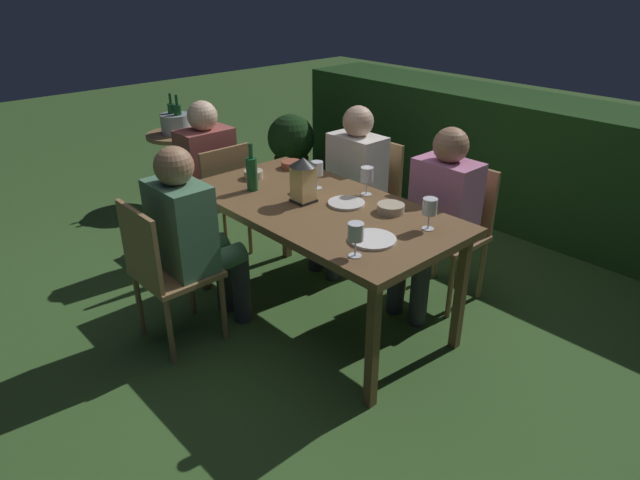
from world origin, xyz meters
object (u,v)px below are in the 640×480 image
bowl_bread (254,174)px  person_in_green (193,233)px  chair_head_near (219,196)px  chair_side_right_b (454,226)px  person_in_pink (438,213)px  ice_bucket (175,122)px  chair_side_left_a (164,269)px  wine_glass_c (430,208)px  person_in_rust (203,170)px  plate_b (346,203)px  chair_side_right_a (368,195)px  plate_a (372,239)px  green_bottle_on_table (252,173)px  bowl_salad (292,164)px  wine_glass_b (356,233)px  bowl_olives (391,208)px  person_in_cream (350,181)px  wine_glass_d (367,176)px  wine_glass_a (317,170)px  side_table (179,156)px  potted_plant_by_hedge (291,146)px  potted_plant_corner (353,163)px  dining_table (320,214)px  lantern_centerpiece (303,177)px

bowl_bread → person_in_green: bearing=-68.1°
chair_head_near → person_in_green: bearing=-41.5°
chair_side_right_b → person_in_pink: person_in_pink is taller
chair_head_near → ice_bucket: (-1.22, 0.36, 0.25)m
chair_side_left_a → wine_glass_c: size_ratio=5.15×
chair_side_right_b → person_in_rust: person_in_rust is taller
chair_side_right_b → chair_head_near: (-1.45, -0.82, 0.00)m
plate_b → ice_bucket: bearing=174.1°
person_in_green → chair_side_right_a: 1.45m
plate_a → person_in_rust: bearing=176.1°
chair_head_near → chair_side_left_a: bearing=-49.3°
person_in_green → green_bottle_on_table: 0.53m
plate_a → plate_b: (-0.42, 0.24, 0.00)m
bowl_bread → bowl_salad: bowl_bread is taller
wine_glass_b → bowl_olives: (-0.23, 0.52, -0.09)m
chair_side_right_a → person_in_cream: 0.25m
person_in_pink → wine_glass_d: 0.49m
wine_glass_d → wine_glass_c: bearing=-12.3°
green_bottle_on_table → wine_glass_c: bearing=17.4°
chair_head_near → wine_glass_b: wine_glass_b is taller
wine_glass_a → side_table: bearing=174.6°
person_in_cream → wine_glass_a: (0.16, -0.46, 0.23)m
ice_bucket → plate_a: bearing=-9.8°
ice_bucket → potted_plant_by_hedge: size_ratio=0.50×
potted_plant_by_hedge → potted_plant_corner: 0.89m
dining_table → wine_glass_d: wine_glass_d is taller
chair_head_near → wine_glass_c: wine_glass_c is taller
dining_table → bowl_bread: (-0.62, -0.01, 0.09)m
person_in_green → wine_glass_b: 1.03m
plate_b → chair_head_near: bearing=-174.4°
ice_bucket → potted_plant_corner: ice_bucket is taller
plate_b → wine_glass_d: bearing=98.4°
dining_table → person_in_pink: bearing=59.1°
plate_b → bowl_salad: bowl_salad is taller
person_in_green → person_in_cream: (0.00, 1.24, 0.00)m
wine_glass_b → chair_side_right_b: bearing=100.3°
wine_glass_d → chair_side_right_b: bearing=59.0°
person_in_green → side_table: bearing=152.9°
wine_glass_b → side_table: 2.98m
person_in_green → ice_bucket: 2.16m
person_in_rust → chair_side_right_a: size_ratio=1.32×
lantern_centerpiece → plate_b: lantern_centerpiece is taller
potted_plant_corner → chair_head_near: bearing=-89.9°
plate_a → potted_plant_by_hedge: 2.95m
person_in_pink → plate_a: (0.15, -0.75, 0.12)m
dining_table → potted_plant_corner: size_ratio=2.28×
wine_glass_a → plate_a: 0.79m
chair_side_right_a → wine_glass_b: size_ratio=5.15×
chair_side_right_a → person_in_cream: bearing=-90.0°
wine_glass_d → chair_side_left_a: bearing=-111.3°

